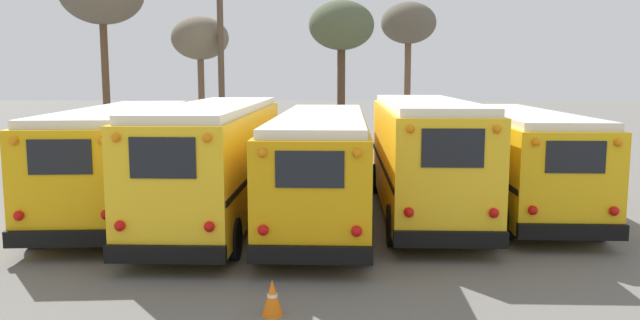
{
  "coord_description": "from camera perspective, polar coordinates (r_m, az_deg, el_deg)",
  "views": [
    {
      "loc": [
        -0.05,
        -18.22,
        4.07
      ],
      "look_at": [
        0.0,
        -0.38,
        1.61
      ],
      "focal_mm": 35.0,
      "sensor_mm": 36.0,
      "label": 1
    }
  ],
  "objects": [
    {
      "name": "school_bus_3",
      "position": [
        18.18,
        9.32,
        0.6
      ],
      "size": [
        2.81,
        9.56,
        3.34
      ],
      "color": "yellow",
      "rests_on": "ground"
    },
    {
      "name": "traffic_cone",
      "position": [
        10.85,
        -4.52,
        -12.41
      ],
      "size": [
        0.36,
        0.36,
        0.63
      ],
      "color": "orange",
      "rests_on": "ground"
    },
    {
      "name": "school_bus_4",
      "position": [
        19.58,
        17.5,
        0.33
      ],
      "size": [
        2.9,
        9.72,
        2.98
      ],
      "color": "yellow",
      "rests_on": "ground"
    },
    {
      "name": "utility_pole",
      "position": [
        30.83,
        -9.18,
        8.76
      ],
      "size": [
        1.8,
        0.3,
        8.94
      ],
      "color": "brown",
      "rests_on": "ground"
    },
    {
      "name": "school_bus_0",
      "position": [
        19.38,
        -17.69,
        0.42
      ],
      "size": [
        3.07,
        10.62,
        3.09
      ],
      "color": "#EAAA0F",
      "rests_on": "ground"
    },
    {
      "name": "bare_tree_3",
      "position": [
        32.27,
        -11.06,
        10.72
      ],
      "size": [
        2.86,
        2.86,
        6.94
      ],
      "color": "brown",
      "rests_on": "ground"
    },
    {
      "name": "bare_tree_2",
      "position": [
        38.1,
        7.94,
        12.11
      ],
      "size": [
        3.27,
        3.27,
        8.32
      ],
      "color": "brown",
      "rests_on": "ground"
    },
    {
      "name": "bare_tree_0",
      "position": [
        34.04,
        1.83,
        12.01
      ],
      "size": [
        3.5,
        3.5,
        7.98
      ],
      "color": "#473323",
      "rests_on": "ground"
    },
    {
      "name": "school_bus_2",
      "position": [
        17.44,
        0.0,
        -0.15
      ],
      "size": [
        2.99,
        10.98,
        2.98
      ],
      "color": "#E5A00C",
      "rests_on": "ground"
    },
    {
      "name": "ground_plane",
      "position": [
        18.67,
        -0.0,
        -4.74
      ],
      "size": [
        160.0,
        160.0,
        0.0
      ],
      "primitive_type": "plane",
      "color": "#66635E"
    },
    {
      "name": "school_bus_1",
      "position": [
        17.61,
        -9.62,
        0.21
      ],
      "size": [
        2.82,
        10.51,
        3.26
      ],
      "color": "yellow",
      "rests_on": "ground"
    },
    {
      "name": "fence_line",
      "position": [
        25.72,
        -0.04,
        0.96
      ],
      "size": [
        19.84,
        0.06,
        1.42
      ],
      "color": "#939399",
      "rests_on": "ground"
    }
  ]
}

